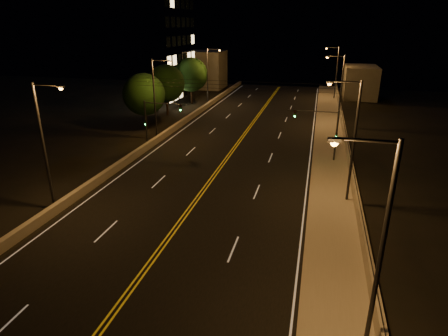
% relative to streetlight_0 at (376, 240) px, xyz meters
% --- Properties ---
extents(road, '(18.00, 120.00, 0.02)m').
position_rel_streetlight_0_xyz_m(road, '(-11.53, 15.84, -5.53)').
color(road, black).
rests_on(road, ground).
extents(sidewalk, '(3.60, 120.00, 0.30)m').
position_rel_streetlight_0_xyz_m(sidewalk, '(-0.73, 15.84, -5.39)').
color(sidewalk, gray).
rests_on(sidewalk, ground).
extents(curb, '(0.14, 120.00, 0.15)m').
position_rel_streetlight_0_xyz_m(curb, '(-2.60, 15.84, -5.46)').
color(curb, gray).
rests_on(curb, ground).
extents(parapet_wall, '(0.30, 120.00, 1.00)m').
position_rel_streetlight_0_xyz_m(parapet_wall, '(0.92, 15.84, -4.74)').
color(parapet_wall, gray).
rests_on(parapet_wall, sidewalk).
extents(jersey_barrier, '(0.45, 120.00, 0.76)m').
position_rel_streetlight_0_xyz_m(jersey_barrier, '(-21.07, 15.84, -5.16)').
color(jersey_barrier, gray).
rests_on(jersey_barrier, ground).
extents(distant_building_right, '(6.00, 10.00, 5.98)m').
position_rel_streetlight_0_xyz_m(distant_building_right, '(4.97, 64.53, -2.55)').
color(distant_building_right, gray).
rests_on(distant_building_right, ground).
extents(distant_building_left, '(8.00, 8.00, 7.98)m').
position_rel_streetlight_0_xyz_m(distant_building_left, '(-27.53, 68.73, -1.55)').
color(distant_building_left, gray).
rests_on(distant_building_left, ground).
extents(parapet_rail, '(0.06, 120.00, 0.06)m').
position_rel_streetlight_0_xyz_m(parapet_rail, '(0.92, 15.84, -4.21)').
color(parapet_rail, black).
rests_on(parapet_rail, parapet_wall).
extents(lane_markings, '(17.32, 116.00, 0.00)m').
position_rel_streetlight_0_xyz_m(lane_markings, '(-11.53, 15.77, -5.52)').
color(lane_markings, silver).
rests_on(lane_markings, road).
extents(streetlight_0, '(2.55, 0.28, 9.65)m').
position_rel_streetlight_0_xyz_m(streetlight_0, '(0.00, 0.00, 0.00)').
color(streetlight_0, '#2D2D33').
rests_on(streetlight_0, ground).
extents(streetlight_1, '(2.55, 0.28, 9.65)m').
position_rel_streetlight_0_xyz_m(streetlight_1, '(0.00, 15.03, 0.00)').
color(streetlight_1, '#2D2D33').
rests_on(streetlight_1, ground).
extents(streetlight_2, '(2.55, 0.28, 9.65)m').
position_rel_streetlight_0_xyz_m(streetlight_2, '(0.00, 39.54, 0.00)').
color(streetlight_2, '#2D2D33').
rests_on(streetlight_2, ground).
extents(streetlight_3, '(2.55, 0.28, 9.65)m').
position_rel_streetlight_0_xyz_m(streetlight_3, '(0.00, 60.56, 0.00)').
color(streetlight_3, '#2D2D33').
rests_on(streetlight_3, ground).
extents(streetlight_4, '(2.55, 0.28, 9.65)m').
position_rel_streetlight_0_xyz_m(streetlight_4, '(-21.47, 8.47, 0.00)').
color(streetlight_4, '#2D2D33').
rests_on(streetlight_4, ground).
extents(streetlight_5, '(2.55, 0.28, 9.65)m').
position_rel_streetlight_0_xyz_m(streetlight_5, '(-21.47, 28.03, 0.00)').
color(streetlight_5, '#2D2D33').
rests_on(streetlight_5, ground).
extents(streetlight_6, '(2.55, 0.28, 9.65)m').
position_rel_streetlight_0_xyz_m(streetlight_6, '(-21.47, 50.47, 0.00)').
color(streetlight_6, '#2D2D33').
rests_on(streetlight_6, ground).
extents(traffic_signal_right, '(5.11, 0.31, 5.45)m').
position_rel_streetlight_0_xyz_m(traffic_signal_right, '(-1.61, 24.45, -2.03)').
color(traffic_signal_right, '#2D2D33').
rests_on(traffic_signal_right, ground).
extents(traffic_signal_left, '(5.11, 0.31, 5.45)m').
position_rel_streetlight_0_xyz_m(traffic_signal_left, '(-20.26, 24.45, -2.03)').
color(traffic_signal_left, '#2D2D33').
rests_on(traffic_signal_left, ground).
extents(overhead_wires, '(22.00, 0.03, 0.83)m').
position_rel_streetlight_0_xyz_m(overhead_wires, '(-11.53, 25.34, 1.86)').
color(overhead_wires, black).
extents(building_tower, '(24.00, 15.00, 25.75)m').
position_rel_streetlight_0_xyz_m(building_tower, '(-38.31, 50.51, 6.76)').
color(building_tower, gray).
rests_on(building_tower, ground).
extents(tree_0, '(5.55, 5.55, 7.52)m').
position_rel_streetlight_0_xyz_m(tree_0, '(-24.97, 31.90, -0.80)').
color(tree_0, black).
rests_on(tree_0, ground).
extents(tree_1, '(5.74, 5.74, 7.78)m').
position_rel_streetlight_0_xyz_m(tree_1, '(-25.55, 40.89, -0.64)').
color(tree_1, black).
rests_on(tree_1, ground).
extents(tree_2, '(5.95, 5.95, 8.06)m').
position_rel_streetlight_0_xyz_m(tree_2, '(-24.88, 50.78, -0.46)').
color(tree_2, black).
rests_on(tree_2, ground).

